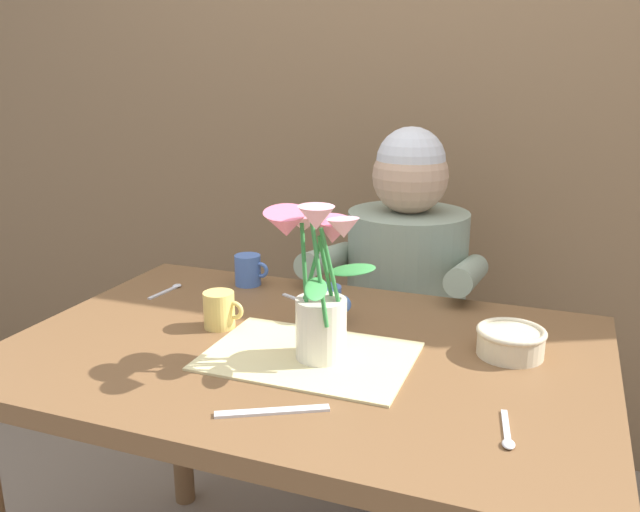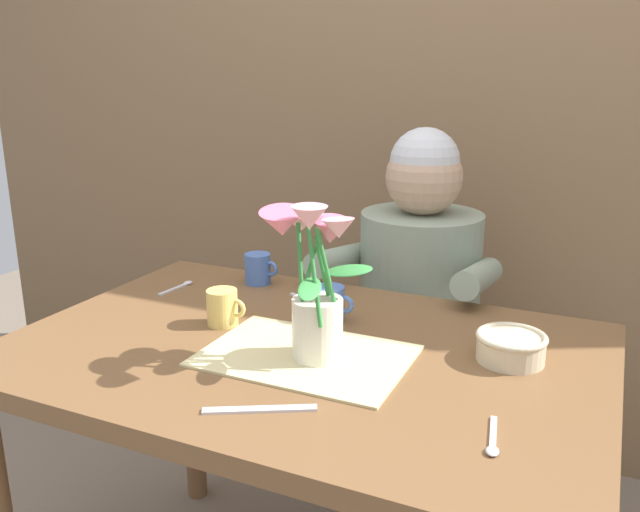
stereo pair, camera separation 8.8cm
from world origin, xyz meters
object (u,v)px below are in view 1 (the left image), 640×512
seated_person (404,325)px  dinner_knife (272,411)px  flower_vase (317,280)px  tea_cup (248,270)px  ceramic_mug (220,310)px  coffee_cup (327,303)px  ceramic_bowl (511,341)px

seated_person → dinner_knife: bearing=-89.0°
flower_vase → dinner_knife: flower_vase is taller
tea_cup → flower_vase: bearing=-47.7°
flower_vase → ceramic_mug: 0.30m
flower_vase → ceramic_mug: flower_vase is taller
flower_vase → coffee_cup: 0.24m
tea_cup → ceramic_mug: size_ratio=1.00×
ceramic_bowl → seated_person: bearing=123.0°
ceramic_bowl → coffee_cup: bearing=173.6°
seated_person → ceramic_bowl: seated_person is taller
seated_person → flower_vase: (-0.02, -0.67, 0.34)m
dinner_knife → ceramic_mug: size_ratio=2.04×
tea_cup → coffee_cup: size_ratio=1.00×
dinner_knife → flower_vase: bearing=62.7°
seated_person → ceramic_bowl: 0.64m
tea_cup → ceramic_mug: bearing=-75.4°
flower_vase → coffee_cup: flower_vase is taller
dinner_knife → coffee_cup: bearing=69.7°
ceramic_bowl → coffee_cup: 0.41m
coffee_cup → ceramic_mug: bearing=-149.5°
seated_person → tea_cup: 0.51m
tea_cup → dinner_knife: bearing=-60.0°
coffee_cup → ceramic_mug: size_ratio=1.00×
dinner_knife → coffee_cup: (-0.06, 0.42, 0.04)m
seated_person → ceramic_bowl: size_ratio=8.35×
ceramic_mug → coffee_cup: bearing=30.5°
ceramic_bowl → tea_cup: (-0.68, 0.21, 0.01)m
seated_person → flower_vase: seated_person is taller
ceramic_bowl → dinner_knife: size_ratio=0.72×
ceramic_bowl → coffee_cup: (-0.40, 0.05, 0.01)m
seated_person → tea_cup: size_ratio=12.20×
flower_vase → dinner_knife: bearing=-89.1°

